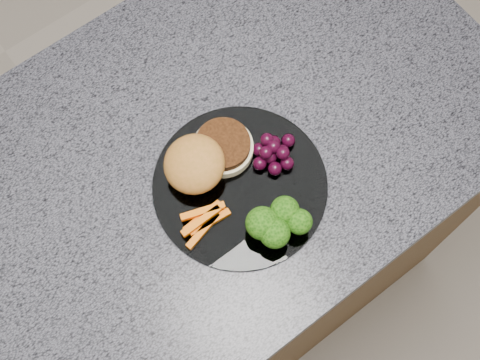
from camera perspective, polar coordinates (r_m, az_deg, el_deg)
name	(u,v)px	position (r m, az deg, el deg)	size (l,w,h in m)	color
room	(75,11)	(0.60, -13.89, 13.81)	(4.02, 4.02, 2.70)	#AA9E8F
island_cabinet	(174,266)	(1.45, -5.62, -7.28)	(1.20, 0.60, 0.86)	#50371B
countertop	(147,195)	(1.02, -7.94, -1.31)	(1.20, 0.60, 0.04)	#52525D
plate	(240,186)	(0.99, 0.00, -0.47)	(0.26, 0.26, 0.01)	white
burger	(205,159)	(0.98, -3.02, 1.81)	(0.16, 0.11, 0.05)	beige
carrot_sticks	(204,220)	(0.96, -3.11, -3.46)	(0.08, 0.05, 0.02)	#F06604
broccoli	(277,223)	(0.93, 3.16, -3.67)	(0.09, 0.07, 0.06)	#5D9034
grape_bunch	(274,152)	(0.99, 2.90, 2.38)	(0.08, 0.06, 0.04)	black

